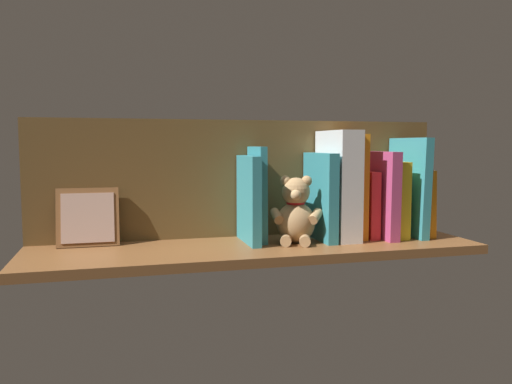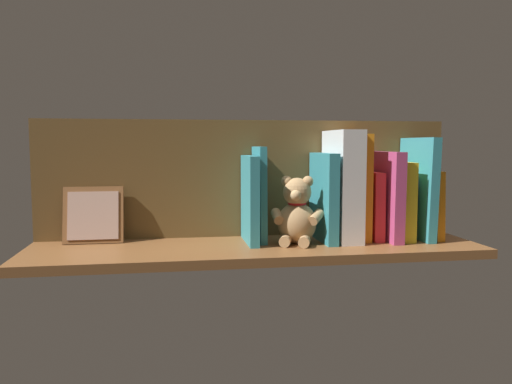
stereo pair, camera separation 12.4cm
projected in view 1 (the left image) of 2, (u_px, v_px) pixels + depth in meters
The scene contains 15 objects.
ground_plane at pixel (256, 249), 125.52cm from camera, with size 108.87×30.22×2.20cm, color brown.
shelf_back_panel at pixel (243, 178), 136.38cm from camera, with size 108.87×1.50×30.72cm, color brown.
book_0 at pixel (416, 202), 139.95cm from camera, with size 2.06×16.31×17.57cm, color orange.
book_1 at pixel (408, 187), 137.89cm from camera, with size 2.29×18.24×26.05cm, color teal.
book_2 at pixel (394, 204), 140.35cm from camera, with size 1.25×12.72×16.12cm, color #B23F72.
book_3 at pixel (389, 199), 137.43cm from camera, with size 3.08×16.90×19.88cm, color yellow.
book_4 at pixel (378, 194), 135.57cm from camera, with size 2.77×18.55×22.50cm, color #B23F72.
book_5 at pixel (363, 204), 136.73cm from camera, with size 2.65×14.78×17.32cm, color red.
book_6 at pixel (352, 186), 135.48cm from camera, with size 2.27×14.76×26.93cm, color orange.
dictionary_thick_white at pixel (338, 185), 132.77cm from camera, with size 5.83×17.54×27.88cm, color silver.
book_7 at pixel (320, 196), 131.72cm from camera, with size 2.63×17.79×22.18cm, color teal.
teddy_bear at pixel (296, 213), 127.11cm from camera, with size 12.75×12.77×16.71cm.
book_8 at pixel (257, 194), 129.71cm from camera, with size 1.69×13.15×23.80cm, color teal.
book_9 at pixel (249, 199), 127.50cm from camera, with size 2.28×16.52×21.55cm, color teal.
picture_frame_leaning at pixel (88, 217), 123.33cm from camera, with size 14.46×4.60×14.06cm.
Camera 1 is at (32.23, 119.44, 24.28)cm, focal length 36.14 mm.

